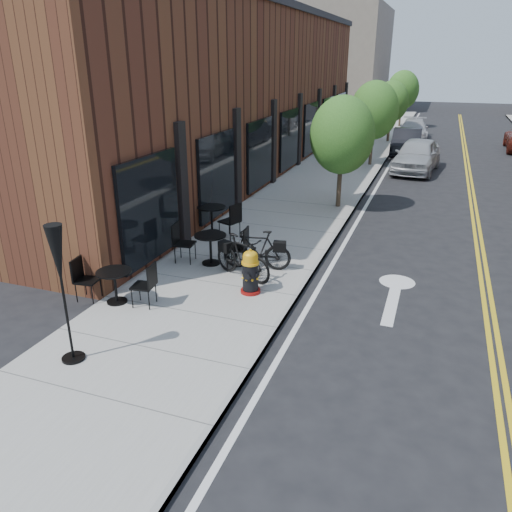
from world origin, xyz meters
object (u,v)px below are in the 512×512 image
at_px(patio_umbrella, 59,266).
at_px(parked_car_b, 406,142).
at_px(fire_hydrant, 250,272).
at_px(bistro_set_b, 211,245).
at_px(parked_car_a, 417,155).
at_px(parked_car_c, 414,129).
at_px(bistro_set_a, 115,282).
at_px(bicycle_right, 243,257).
at_px(bistro_set_c, 212,216).
at_px(bicycle_left, 257,250).

relative_size(patio_umbrella, parked_car_b, 0.58).
distance_m(fire_hydrant, bistro_set_b, 1.99).
xyz_separation_m(parked_car_a, parked_car_c, (-0.80, 10.63, -0.13)).
bearing_deg(bistro_set_b, bistro_set_a, -117.50).
bearing_deg(bicycle_right, bistro_set_b, 86.42).
distance_m(bistro_set_b, patio_umbrella, 5.01).
distance_m(fire_hydrant, parked_car_c, 26.00).
distance_m(bicycle_right, bistro_set_c, 3.48).
height_order(bistro_set_b, bistro_set_c, bistro_set_c).
bearing_deg(fire_hydrant, bicycle_left, 113.57).
relative_size(fire_hydrant, parked_car_a, 0.23).
height_order(fire_hydrant, bicycle_right, bicycle_right).
distance_m(bistro_set_a, parked_car_a, 17.54).
xyz_separation_m(bicycle_right, bistro_set_b, (-1.09, 0.55, -0.02)).
relative_size(bicycle_left, bistro_set_b, 0.88).
height_order(bicycle_left, patio_umbrella, patio_umbrella).
xyz_separation_m(bicycle_left, parked_car_b, (2.17, 18.41, 0.08)).
relative_size(bistro_set_c, parked_car_a, 0.44).
bearing_deg(patio_umbrella, bistro_set_b, 84.92).
bearing_deg(parked_car_a, bicycle_right, -96.02).
bearing_deg(bistro_set_b, bicycle_left, -3.46).
bearing_deg(bicycle_right, bistro_set_c, 60.02).
height_order(bistro_set_b, patio_umbrella, patio_umbrella).
bearing_deg(parked_car_a, fire_hydrant, -93.83).
distance_m(fire_hydrant, parked_car_a, 15.53).
bearing_deg(patio_umbrella, parked_car_b, 80.67).
height_order(bicycle_right, parked_car_a, parked_car_a).
bearing_deg(parked_car_b, bistro_set_a, -103.30).
bearing_deg(bicycle_left, parked_car_c, 164.40).
distance_m(bistro_set_c, patio_umbrella, 7.19).
xyz_separation_m(bicycle_left, bistro_set_b, (-1.23, -0.08, 0.00)).
height_order(bistro_set_c, parked_car_c, parked_car_c).
xyz_separation_m(bicycle_right, bistro_set_c, (-2.09, 2.79, 0.01)).
height_order(bicycle_right, bistro_set_c, bistro_set_c).
bearing_deg(bistro_set_a, fire_hydrant, 21.66).
bearing_deg(bicycle_left, bicycle_right, -23.01).
height_order(bicycle_left, bistro_set_c, bistro_set_c).
relative_size(bicycle_right, bistro_set_c, 0.87).
distance_m(fire_hydrant, parked_car_b, 19.82).
distance_m(bistro_set_c, parked_car_b, 16.84).
bearing_deg(patio_umbrella, bistro_set_a, 104.97).
xyz_separation_m(bicycle_left, bicycle_right, (-0.14, -0.63, 0.02)).
height_order(parked_car_a, parked_car_b, parked_car_a).
height_order(fire_hydrant, bistro_set_a, fire_hydrant).
height_order(bicycle_right, bistro_set_b, bicycle_right).
bearing_deg(parked_car_a, parked_car_b, 106.24).
bearing_deg(bistro_set_c, bicycle_left, -24.37).
bearing_deg(bistro_set_b, fire_hydrant, -45.81).
bearing_deg(bistro_set_b, bicycle_right, -33.82).
xyz_separation_m(patio_umbrella, parked_car_a, (4.63, 18.88, -1.12)).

